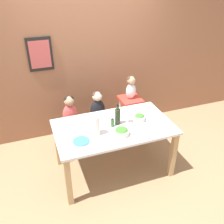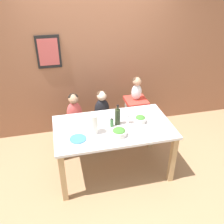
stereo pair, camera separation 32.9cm
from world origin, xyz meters
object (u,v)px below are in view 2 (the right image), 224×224
(person_child_left, at_px, (74,109))
(paper_towel_roll, at_px, (93,124))
(person_baby_right, at_px, (137,87))
(wine_glass_near, at_px, (128,115))
(person_child_center, at_px, (102,105))
(salad_bowl_small, at_px, (140,119))
(dinner_plate_back_left, at_px, (79,120))
(chair_far_left, at_px, (76,127))
(wine_bottle, at_px, (118,116))
(salad_bowl_large, at_px, (119,132))
(chair_far_center, at_px, (102,123))
(chair_right_highchair, at_px, (136,108))
(dinner_plate_front_left, at_px, (78,139))

(person_child_left, relative_size, paper_towel_roll, 1.90)
(person_baby_right, relative_size, paper_towel_roll, 1.43)
(paper_towel_roll, relative_size, wine_glass_near, 1.57)
(person_child_center, height_order, salad_bowl_small, person_child_center)
(paper_towel_roll, relative_size, dinner_plate_back_left, 1.30)
(person_baby_right, bearing_deg, chair_far_left, -179.91)
(wine_bottle, relative_size, dinner_plate_back_left, 1.42)
(salad_bowl_large, bearing_deg, wine_glass_near, 53.52)
(wine_bottle, height_order, salad_bowl_small, wine_bottle)
(wine_bottle, distance_m, wine_glass_near, 0.14)
(wine_bottle, bearing_deg, person_baby_right, 53.73)
(chair_far_center, bearing_deg, chair_far_left, 180.00)
(person_child_left, bearing_deg, wine_glass_near, -45.19)
(person_child_center, height_order, wine_bottle, wine_bottle)
(person_child_center, relative_size, paper_towel_roll, 1.90)
(paper_towel_roll, bearing_deg, person_child_center, 71.19)
(person_child_left, relative_size, wine_glass_near, 2.98)
(paper_towel_roll, bearing_deg, wine_glass_near, 14.46)
(chair_right_highchair, relative_size, dinner_plate_front_left, 3.63)
(person_child_center, bearing_deg, wine_bottle, -82.60)
(chair_far_left, xyz_separation_m, wine_glass_near, (0.66, -0.66, 0.51))
(person_child_center, height_order, person_baby_right, person_baby_right)
(paper_towel_roll, relative_size, dinner_plate_front_left, 1.30)
(chair_right_highchair, distance_m, salad_bowl_large, 1.08)
(chair_far_left, height_order, person_child_center, person_child_center)
(chair_far_center, distance_m, dinner_plate_back_left, 0.70)
(person_child_left, bearing_deg, chair_far_center, -0.14)
(paper_towel_roll, bearing_deg, dinner_plate_back_left, 110.39)
(person_baby_right, xyz_separation_m, dinner_plate_front_left, (-1.04, -0.87, -0.21))
(salad_bowl_small, bearing_deg, wine_glass_near, 174.22)
(person_baby_right, height_order, paper_towel_roll, person_baby_right)
(dinner_plate_front_left, bearing_deg, salad_bowl_large, -4.49)
(chair_far_center, height_order, paper_towel_roll, paper_towel_roll)
(chair_far_center, distance_m, salad_bowl_large, 1.01)
(wine_glass_near, bearing_deg, salad_bowl_small, -5.78)
(chair_far_center, xyz_separation_m, dinner_plate_front_left, (-0.48, -0.87, 0.39))
(chair_far_left, distance_m, dinner_plate_back_left, 0.58)
(chair_right_highchair, distance_m, dinner_plate_front_left, 1.37)
(person_child_center, bearing_deg, person_baby_right, 0.05)
(chair_far_left, distance_m, dinner_plate_front_left, 0.96)
(wine_glass_near, xyz_separation_m, salad_bowl_large, (-0.18, -0.25, -0.08))
(dinner_plate_front_left, bearing_deg, person_baby_right, 40.04)
(paper_towel_roll, height_order, dinner_plate_front_left, paper_towel_roll)
(chair_right_highchair, xyz_separation_m, paper_towel_roll, (-0.83, -0.79, 0.31))
(chair_right_highchair, bearing_deg, chair_far_left, 180.00)
(person_child_center, bearing_deg, dinner_plate_front_left, -118.58)
(person_child_center, bearing_deg, dinner_plate_back_left, -133.27)
(person_child_center, relative_size, salad_bowl_small, 3.26)
(wine_glass_near, distance_m, dinner_plate_back_left, 0.68)
(salad_bowl_large, bearing_deg, person_baby_right, 60.01)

